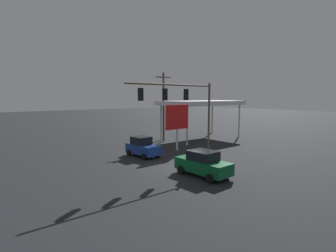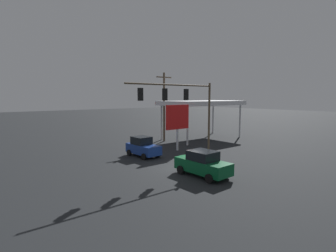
# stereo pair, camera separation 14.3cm
# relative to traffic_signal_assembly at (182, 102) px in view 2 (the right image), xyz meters

# --- Properties ---
(ground_plane) EXTENTS (200.00, 200.00, 0.00)m
(ground_plane) POSITION_rel_traffic_signal_assembly_xyz_m (1.21, 1.46, -5.48)
(ground_plane) COLOR black
(traffic_signal_assembly) EXTENTS (9.40, 0.43, 7.26)m
(traffic_signal_assembly) POSITION_rel_traffic_signal_assembly_xyz_m (0.00, 0.00, 0.00)
(traffic_signal_assembly) COLOR brown
(traffic_signal_assembly) RESTS_ON ground
(utility_pole) EXTENTS (2.40, 0.26, 9.07)m
(utility_pole) POSITION_rel_traffic_signal_assembly_xyz_m (-5.74, -10.01, -0.66)
(utility_pole) COLOR brown
(utility_pole) RESTS_ON ground
(gas_station_canopy) EXTENTS (11.74, 6.48, 5.37)m
(gas_station_canopy) POSITION_rel_traffic_signal_assembly_xyz_m (-11.45, -8.55, -0.47)
(gas_station_canopy) COLOR silver
(gas_station_canopy) RESTS_ON ground
(price_sign) EXTENTS (3.13, 0.27, 5.06)m
(price_sign) POSITION_rel_traffic_signal_assembly_xyz_m (-3.20, -4.36, -1.90)
(price_sign) COLOR silver
(price_sign) RESTS_ON ground
(sedan_waiting) EXTENTS (2.17, 4.46, 1.93)m
(sedan_waiting) POSITION_rel_traffic_signal_assembly_xyz_m (1.51, 3.99, -4.52)
(sedan_waiting) COLOR #0C592D
(sedan_waiting) RESTS_ON ground
(hatchback_crossing) EXTENTS (2.15, 3.90, 1.97)m
(hatchback_crossing) POSITION_rel_traffic_signal_assembly_xyz_m (1.40, -4.33, -4.53)
(hatchback_crossing) COLOR navy
(hatchback_crossing) RESTS_ON ground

